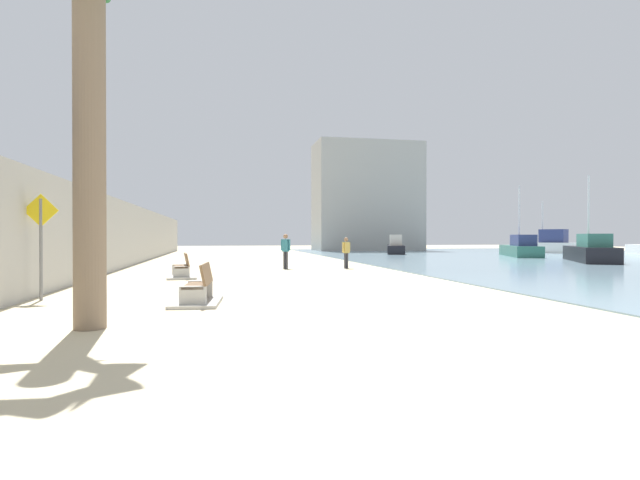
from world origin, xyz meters
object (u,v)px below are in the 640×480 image
bench_far (181,272)px  boat_far_right (521,248)px  boat_nearest (547,244)px  boat_distant (396,247)px  person_walking (346,250)px  palm_tree (90,23)px  pedestrian_sign (41,234)px  person_standing (286,248)px  bench_near (198,294)px  boat_mid_bay (590,251)px

bench_far → boat_far_right: boat_far_right is taller
boat_nearest → boat_distant: bearing=177.2°
person_walking → bench_far: bearing=-151.2°
bench_far → boat_distant: 29.14m
palm_tree → boat_nearest: (33.39, 33.51, -4.54)m
person_walking → pedestrian_sign: size_ratio=0.58×
boat_distant → boat_far_right: size_ratio=0.85×
palm_tree → boat_distant: (18.15, 34.25, -4.74)m
person_standing → boat_distant: 22.70m
bench_near → bench_far: 7.89m
palm_tree → boat_far_right: (25.80, 26.35, -4.72)m
bench_near → pedestrian_sign: bearing=160.5°
boat_mid_bay → pedestrian_sign: (-27.44, -13.52, 0.99)m
person_standing → boat_distant: size_ratio=0.28×
person_walking → pedestrian_sign: (-10.80, -10.72, 0.78)m
person_walking → boat_mid_bay: size_ratio=0.21×
bench_near → pedestrian_sign: (-3.97, 1.41, 1.46)m
bench_far → pedestrian_sign: bearing=-115.0°
person_standing → boat_nearest: bearing=32.9°
boat_nearest → pedestrian_sign: 45.98m
bench_far → boat_mid_bay: boat_mid_bay is taller
person_standing → boat_nearest: (27.92, 18.09, -0.16)m
person_walking → boat_far_right: boat_far_right is taller
bench_near → person_walking: bearing=60.6°
person_walking → boat_distant: bearing=63.3°
boat_nearest → boat_mid_bay: bearing=-117.8°
boat_far_right → palm_tree: bearing=-134.4°
person_standing → boat_mid_bay: bearing=7.4°
bench_near → person_walking: 13.94m
palm_tree → bench_far: bearing=86.1°
boat_far_right → pedestrian_sign: bearing=-142.0°
bench_far → boat_distant: boat_distant is taller
boat_far_right → person_walking: bearing=-147.1°
bench_near → person_standing: bearing=73.1°
bench_far → boat_nearest: bearing=34.7°
bench_near → bench_far: same height
bench_far → person_walking: 8.94m
bench_far → boat_far_right: bearing=31.7°
bench_far → pedestrian_sign: size_ratio=0.81×
boat_mid_bay → pedestrian_sign: 30.60m
boat_far_right → bench_near: bearing=-136.0°
person_standing → pedestrian_sign: size_ratio=0.64×
boat_far_right → boat_distant: bearing=134.1°
person_walking → person_standing: person_standing is taller
bench_near → boat_far_right: size_ratio=0.29×
boat_nearest → boat_far_right: boat_far_right is taller
person_walking → person_standing: size_ratio=0.90×
palm_tree → bench_near: (1.72, 3.06, -5.17)m
bench_far → boat_nearest: 39.72m
boat_nearest → pedestrian_sign: boat_nearest is taller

